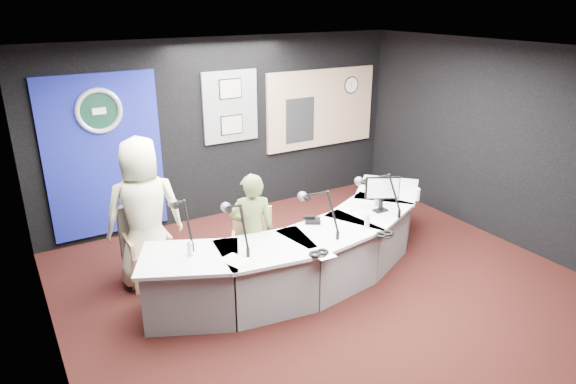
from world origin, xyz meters
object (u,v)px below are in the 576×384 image
broadcast_desk (308,250)px  person_man (144,213)px  person_woman (252,232)px  armchair_left (148,249)px  armchair_right (253,248)px

broadcast_desk → person_man: bearing=153.3°
broadcast_desk → person_man: size_ratio=2.41×
broadcast_desk → person_woman: bearing=166.3°
person_man → person_woman: (1.07, -0.72, -0.21)m
broadcast_desk → armchair_left: 1.97m
armchair_right → person_woman: person_woman is taller
armchair_left → person_woman: 1.31m
armchair_right → person_man: person_man is taller
broadcast_desk → armchair_left: size_ratio=4.93×
armchair_right → person_man: size_ratio=0.55×
broadcast_desk → armchair_right: armchair_right is taller
broadcast_desk → person_man: person_man is taller
person_woman → broadcast_desk: bearing=-171.5°
broadcast_desk → armchair_right: size_ratio=4.39×
person_man → person_woman: bearing=155.5°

